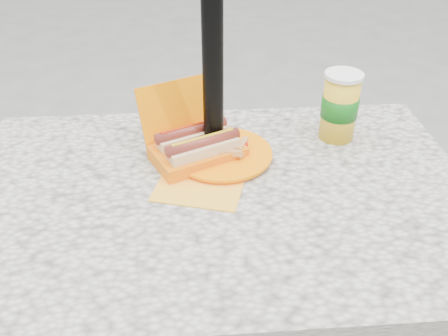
{
  "coord_description": "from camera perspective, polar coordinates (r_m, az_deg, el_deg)",
  "views": [
    {
      "loc": [
        -0.06,
        -0.93,
        1.45
      ],
      "look_at": [
        0.02,
        0.02,
        0.8
      ],
      "focal_mm": 40.0,
      "sensor_mm": 36.0,
      "label": 1
    }
  ],
  "objects": [
    {
      "name": "hotdog_box",
      "position": [
        1.25,
        -3.22,
        2.66
      ],
      "size": [
        0.28,
        0.26,
        0.17
      ],
      "rotation": [
        0.0,
        0.0,
        0.43
      ],
      "color": "#FF8000",
      "rests_on": "picnic_table"
    },
    {
      "name": "umbrella_pole",
      "position": [
        1.14,
        -1.36,
        16.61
      ],
      "size": [
        0.05,
        0.05,
        2.2
      ],
      "primitive_type": "cylinder",
      "color": "black",
      "rests_on": "ground"
    },
    {
      "name": "picnic_table",
      "position": [
        1.23,
        -0.64,
        -6.65
      ],
      "size": [
        1.2,
        0.8,
        0.75
      ],
      "color": "beige",
      "rests_on": "ground"
    },
    {
      "name": "fries_plate",
      "position": [
        1.26,
        -0.43,
        1.52
      ],
      "size": [
        0.31,
        0.35,
        0.05
      ],
      "rotation": [
        0.0,
        0.0,
        -0.22
      ],
      "color": "#FAAB2A",
      "rests_on": "picnic_table"
    },
    {
      "name": "soda_cup",
      "position": [
        1.35,
        13.09,
        6.91
      ],
      "size": [
        0.1,
        0.1,
        0.19
      ],
      "rotation": [
        0.0,
        0.0,
        -0.12
      ],
      "color": "yellow",
      "rests_on": "picnic_table"
    }
  ]
}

